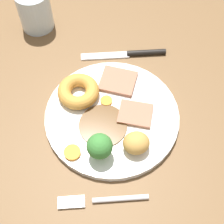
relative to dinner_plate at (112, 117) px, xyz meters
The scene contains 13 objects.
dining_table 3.72cm from the dinner_plate, 88.33° to the right, with size 120.00×84.00×3.60cm, color brown.
dinner_plate is the anchor object (origin of this frame).
gravy_pool 3.03cm from the dinner_plate, 146.41° to the left, with size 9.07×9.07×0.30cm, color #563819.
meat_slice_main 4.55cm from the dinner_plate, 91.12° to the right, with size 6.26×5.16×0.80cm, color #9E664C.
meat_slice_under 7.82cm from the dinner_plate, ahead, with size 6.92×6.07×0.80cm, color #9E664C.
yorkshire_pudding 8.19cm from the dinner_plate, 56.89° to the left, with size 8.11×8.11×2.63cm, color #C68938.
roast_potato_left 8.43cm from the dinner_plate, 146.70° to the right, with size 4.77×4.28×3.67cm, color #BC8C42.
carrot_coin_front 3.34cm from the dinner_plate, 21.59° to the left, with size 2.32×2.32×0.44cm, color orange.
carrot_coin_back 10.68cm from the dinner_plate, 140.08° to the left, with size 3.02×3.02×0.63cm, color orange.
broccoli_floret 9.26cm from the dinner_plate, 167.10° to the left, with size 4.53×4.53×5.52cm.
fork 16.20cm from the dinner_plate, behind, with size 2.93×15.32×0.90cm.
knife 16.58cm from the dinner_plate, 13.06° to the right, with size 3.21×18.55×1.20cm.
water_glass 30.69cm from the dinner_plate, 35.77° to the left, with size 7.41×7.41×9.03cm, color silver.
Camera 1 is at (-32.20, 1.89, 58.97)cm, focal length 53.01 mm.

